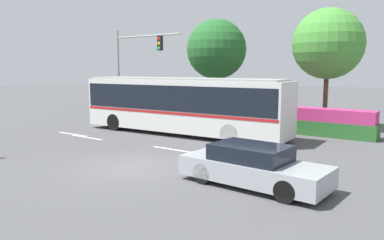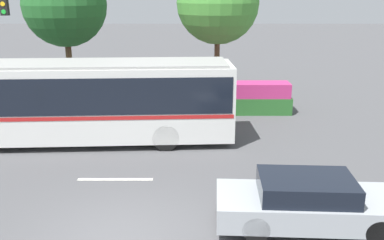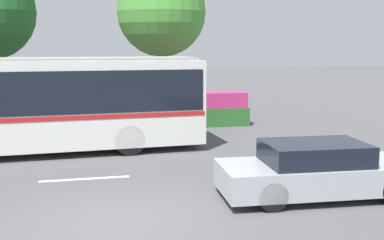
% 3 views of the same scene
% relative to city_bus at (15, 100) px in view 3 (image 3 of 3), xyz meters
% --- Properties ---
extents(ground_plane, '(140.00, 140.00, 0.00)m').
position_rel_city_bus_xyz_m(ground_plane, '(2.79, -6.84, -1.82)').
color(ground_plane, '#4C4C4F').
extents(city_bus, '(12.50, 3.12, 3.19)m').
position_rel_city_bus_xyz_m(city_bus, '(0.00, 0.00, 0.00)').
color(city_bus, silver).
rests_on(city_bus, ground).
extents(sedan_foreground, '(4.80, 2.07, 1.32)m').
position_rel_city_bus_xyz_m(sedan_foreground, '(7.59, -6.29, -1.18)').
color(sedan_foreground, '#9EA3A8').
rests_on(sedan_foreground, ground).
extents(flowering_hedge, '(9.14, 1.15, 1.51)m').
position_rel_city_bus_xyz_m(flowering_hedge, '(4.89, 4.26, -1.07)').
color(flowering_hedge, '#286028').
rests_on(flowering_hedge, ground).
extents(street_tree_centre, '(4.27, 4.27, 7.33)m').
position_rel_city_bus_xyz_m(street_tree_centre, '(5.97, 6.76, 3.36)').
color(street_tree_centre, brown).
rests_on(street_tree_centre, ground).
extents(lane_stripe_far, '(2.40, 0.16, 0.01)m').
position_rel_city_bus_xyz_m(lane_stripe_far, '(2.18, -3.54, -1.81)').
color(lane_stripe_far, silver).
rests_on(lane_stripe_far, ground).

